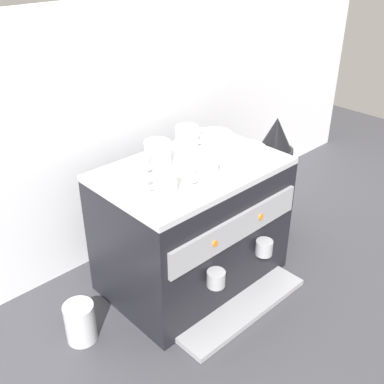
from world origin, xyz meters
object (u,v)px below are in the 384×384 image
at_px(coffee_grinder, 272,177).
at_px(milk_pitcher, 80,322).
at_px(ceramic_cup_4, 188,137).
at_px(ceramic_bowl_1, 216,139).
at_px(ceramic_cup_2, 164,182).
at_px(espresso_machine, 193,226).
at_px(ceramic_bowl_0, 248,151).
at_px(ceramic_cup_0, 219,151).
at_px(ceramic_cup_3, 205,169).
at_px(ceramic_cup_1, 157,154).

distance_m(coffee_grinder, milk_pitcher, 0.91).
xyz_separation_m(ceramic_cup_4, coffee_grinder, (0.37, -0.09, -0.25)).
bearing_deg(coffee_grinder, ceramic_bowl_1, 169.63).
height_order(ceramic_cup_2, ceramic_cup_4, ceramic_cup_4).
bearing_deg(coffee_grinder, espresso_machine, -176.80).
relative_size(ceramic_cup_4, ceramic_bowl_0, 1.00).
relative_size(ceramic_cup_4, ceramic_bowl_1, 1.04).
xyz_separation_m(espresso_machine, ceramic_bowl_1, (0.18, 0.08, 0.24)).
bearing_deg(espresso_machine, ceramic_bowl_1, 22.99).
relative_size(ceramic_cup_0, coffee_grinder, 0.25).
relative_size(ceramic_cup_3, ceramic_cup_4, 1.00).
distance_m(ceramic_cup_1, milk_pitcher, 0.56).
xyz_separation_m(espresso_machine, ceramic_cup_3, (-0.03, -0.08, 0.26)).
relative_size(espresso_machine, milk_pitcher, 4.55).
bearing_deg(ceramic_bowl_0, ceramic_cup_3, -175.03).
distance_m(ceramic_cup_2, ceramic_cup_3, 0.14).
height_order(espresso_machine, milk_pitcher, espresso_machine).
distance_m(espresso_machine, ceramic_cup_0, 0.28).
height_order(ceramic_cup_2, coffee_grinder, ceramic_cup_2).
bearing_deg(ceramic_cup_3, coffee_grinder, 12.17).
bearing_deg(espresso_machine, ceramic_cup_1, 135.03).
bearing_deg(ceramic_cup_4, ceramic_cup_1, -167.91).
bearing_deg(ceramic_bowl_1, ceramic_cup_1, 179.42).
bearing_deg(ceramic_bowl_1, espresso_machine, -157.01).
bearing_deg(ceramic_cup_1, coffee_grinder, -5.68).
bearing_deg(coffee_grinder, ceramic_cup_1, 174.32).
distance_m(ceramic_cup_3, ceramic_bowl_1, 0.26).
height_order(ceramic_cup_2, milk_pitcher, ceramic_cup_2).
relative_size(ceramic_cup_4, coffee_grinder, 0.24).
bearing_deg(ceramic_bowl_1, ceramic_cup_3, -143.18).
bearing_deg(ceramic_bowl_1, ceramic_cup_4, 158.05).
bearing_deg(ceramic_cup_4, ceramic_cup_0, -90.74).
distance_m(espresso_machine, ceramic_bowl_0, 0.31).
xyz_separation_m(ceramic_cup_2, ceramic_cup_3, (0.14, -0.02, -0.00)).
bearing_deg(coffee_grinder, ceramic_cup_2, -171.93).
relative_size(ceramic_cup_1, ceramic_cup_4, 1.06).
relative_size(ceramic_cup_1, coffee_grinder, 0.25).
xyz_separation_m(ceramic_cup_4, ceramic_bowl_1, (0.09, -0.04, -0.02)).
height_order(ceramic_cup_0, ceramic_cup_4, ceramic_cup_4).
distance_m(ceramic_cup_4, coffee_grinder, 0.46).
relative_size(ceramic_cup_0, ceramic_bowl_1, 1.10).
bearing_deg(milk_pitcher, ceramic_cup_3, -13.94).
height_order(ceramic_cup_0, coffee_grinder, ceramic_cup_0).
bearing_deg(milk_pitcher, ceramic_cup_1, 8.63).
xyz_separation_m(espresso_machine, ceramic_cup_4, (0.09, 0.11, 0.26)).
relative_size(ceramic_cup_1, milk_pitcher, 0.94).
height_order(ceramic_cup_4, ceramic_bowl_0, ceramic_cup_4).
distance_m(ceramic_bowl_0, milk_pitcher, 0.75).
xyz_separation_m(ceramic_cup_0, ceramic_bowl_1, (0.10, 0.11, -0.02)).
relative_size(espresso_machine, ceramic_bowl_0, 5.15).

